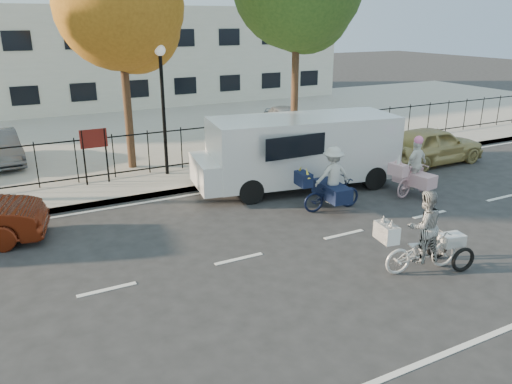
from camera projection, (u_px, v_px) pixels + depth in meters
ground at (239, 259)px, 11.52m from camera, size 120.00×120.00×0.00m
road_markings at (239, 259)px, 11.52m from camera, size 60.00×9.52×0.01m
curb at (170, 192)px, 15.73m from camera, size 60.00×0.10×0.15m
sidewalk at (160, 183)px, 16.61m from camera, size 60.00×2.20×0.15m
parking_lot at (104, 132)px, 24.06m from camera, size 60.00×15.60×0.15m
iron_fence at (149, 152)px, 17.26m from camera, size 58.00×0.06×1.50m
building at (67, 57)px, 31.48m from camera, size 34.00×10.00×6.00m
lamppost at (162, 88)px, 16.41m from camera, size 0.36×0.36×4.33m
street_sign at (94, 146)px, 15.94m from camera, size 0.85×0.06×1.80m
zebra_trike at (423, 240)px, 10.80m from camera, size 2.16×1.03×1.85m
unicorn_bike at (414, 174)px, 15.48m from camera, size 1.92×1.36×1.90m
bull_bike at (331, 185)px, 14.28m from camera, size 2.03×1.40×1.87m
white_van at (300, 149)px, 16.04m from camera, size 6.82×3.13×2.32m
gold_sedan at (432, 145)px, 18.92m from camera, size 4.25×1.72×1.45m
lot_car_c at (0, 148)px, 18.43m from camera, size 1.58×3.76×1.21m
lot_car_d at (286, 119)px, 23.48m from camera, size 2.22×3.89×1.25m
tree_mid at (123, 12)px, 16.54m from camera, size 4.27×4.27×7.82m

